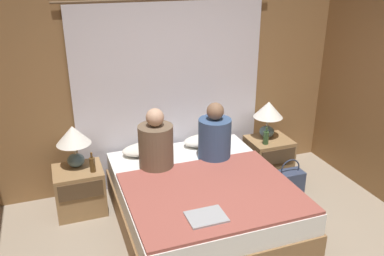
{
  "coord_description": "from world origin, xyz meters",
  "views": [
    {
      "loc": [
        -1.3,
        -2.28,
        2.54
      ],
      "look_at": [
        0.0,
        1.32,
        0.96
      ],
      "focal_mm": 38.0,
      "sensor_mm": 36.0,
      "label": 1
    }
  ],
  "objects_px": {
    "pillow_left": "(148,149)",
    "laptop_on_bed": "(206,217)",
    "lamp_right": "(268,113)",
    "person_left_in_bed": "(156,145)",
    "lamp_left": "(73,139)",
    "person_right_in_bed": "(215,136)",
    "nightstand_right": "(268,157)",
    "nightstand_left": "(80,190)",
    "beer_bottle_on_right_stand": "(266,138)",
    "handbag_on_floor": "(289,181)",
    "bed": "(201,202)",
    "beer_bottle_on_left_stand": "(92,164)",
    "pillow_right": "(207,140)"
  },
  "relations": [
    {
      "from": "person_left_in_bed",
      "to": "beer_bottle_on_right_stand",
      "type": "xyz_separation_m",
      "value": [
        1.39,
        0.15,
        -0.19
      ]
    },
    {
      "from": "pillow_left",
      "to": "person_left_in_bed",
      "type": "height_order",
      "value": "person_left_in_bed"
    },
    {
      "from": "nightstand_right",
      "to": "pillow_right",
      "type": "xyz_separation_m",
      "value": [
        -0.79,
        0.11,
        0.32
      ]
    },
    {
      "from": "nightstand_right",
      "to": "person_right_in_bed",
      "type": "xyz_separation_m",
      "value": [
        -0.85,
        -0.26,
        0.52
      ]
    },
    {
      "from": "pillow_left",
      "to": "handbag_on_floor",
      "type": "relative_size",
      "value": 1.37
    },
    {
      "from": "bed",
      "to": "nightstand_right",
      "type": "height_order",
      "value": "bed"
    },
    {
      "from": "pillow_right",
      "to": "person_left_in_bed",
      "type": "distance_m",
      "value": 0.83
    },
    {
      "from": "pillow_left",
      "to": "handbag_on_floor",
      "type": "bearing_deg",
      "value": -18.95
    },
    {
      "from": "person_left_in_bed",
      "to": "person_right_in_bed",
      "type": "bearing_deg",
      "value": 0.0
    },
    {
      "from": "bed",
      "to": "nightstand_right",
      "type": "xyz_separation_m",
      "value": [
        1.15,
        0.66,
        0.0
      ]
    },
    {
      "from": "lamp_left",
      "to": "person_right_in_bed",
      "type": "height_order",
      "value": "person_right_in_bed"
    },
    {
      "from": "lamp_right",
      "to": "person_left_in_bed",
      "type": "distance_m",
      "value": 1.55
    },
    {
      "from": "nightstand_right",
      "to": "pillow_left",
      "type": "distance_m",
      "value": 1.55
    },
    {
      "from": "bed",
      "to": "nightstand_right",
      "type": "relative_size",
      "value": 3.74
    },
    {
      "from": "bed",
      "to": "handbag_on_floor",
      "type": "distance_m",
      "value": 1.22
    },
    {
      "from": "nightstand_right",
      "to": "lamp_left",
      "type": "relative_size",
      "value": 1.1
    },
    {
      "from": "pillow_right",
      "to": "beer_bottle_on_right_stand",
      "type": "relative_size",
      "value": 2.67
    },
    {
      "from": "lamp_right",
      "to": "beer_bottle_on_left_stand",
      "type": "height_order",
      "value": "lamp_right"
    },
    {
      "from": "bed",
      "to": "beer_bottle_on_right_stand",
      "type": "bearing_deg",
      "value": 28.2
    },
    {
      "from": "nightstand_right",
      "to": "beer_bottle_on_right_stand",
      "type": "height_order",
      "value": "beer_bottle_on_right_stand"
    },
    {
      "from": "pillow_left",
      "to": "handbag_on_floor",
      "type": "distance_m",
      "value": 1.7
    },
    {
      "from": "nightstand_right",
      "to": "person_left_in_bed",
      "type": "xyz_separation_m",
      "value": [
        -1.51,
        -0.26,
        0.53
      ]
    },
    {
      "from": "bed",
      "to": "beer_bottle_on_left_stand",
      "type": "distance_m",
      "value": 1.19
    },
    {
      "from": "person_left_in_bed",
      "to": "beer_bottle_on_right_stand",
      "type": "relative_size",
      "value": 3.07
    },
    {
      "from": "nightstand_right",
      "to": "person_right_in_bed",
      "type": "bearing_deg",
      "value": -163.24
    },
    {
      "from": "beer_bottle_on_right_stand",
      "to": "laptop_on_bed",
      "type": "height_order",
      "value": "beer_bottle_on_right_stand"
    },
    {
      "from": "pillow_right",
      "to": "pillow_left",
      "type": "bearing_deg",
      "value": 180.0
    },
    {
      "from": "laptop_on_bed",
      "to": "handbag_on_floor",
      "type": "bearing_deg",
      "value": 32.24
    },
    {
      "from": "person_right_in_bed",
      "to": "bed",
      "type": "bearing_deg",
      "value": -127.11
    },
    {
      "from": "nightstand_right",
      "to": "beer_bottle_on_right_stand",
      "type": "bearing_deg",
      "value": -138.78
    },
    {
      "from": "person_right_in_bed",
      "to": "nightstand_left",
      "type": "bearing_deg",
      "value": 170.04
    },
    {
      "from": "laptop_on_bed",
      "to": "nightstand_left",
      "type": "bearing_deg",
      "value": 125.45
    },
    {
      "from": "bed",
      "to": "handbag_on_floor",
      "type": "height_order",
      "value": "bed"
    },
    {
      "from": "bed",
      "to": "beer_bottle_on_left_stand",
      "type": "bearing_deg",
      "value": 150.96
    },
    {
      "from": "lamp_left",
      "to": "laptop_on_bed",
      "type": "relative_size",
      "value": 1.42
    },
    {
      "from": "pillow_left",
      "to": "lamp_left",
      "type": "bearing_deg",
      "value": -178.13
    },
    {
      "from": "nightstand_right",
      "to": "pillow_right",
      "type": "distance_m",
      "value": 0.86
    },
    {
      "from": "nightstand_right",
      "to": "lamp_left",
      "type": "height_order",
      "value": "lamp_left"
    },
    {
      "from": "pillow_right",
      "to": "handbag_on_floor",
      "type": "xyz_separation_m",
      "value": [
        0.83,
        -0.54,
        -0.43
      ]
    },
    {
      "from": "bed",
      "to": "beer_bottle_on_right_stand",
      "type": "height_order",
      "value": "beer_bottle_on_right_stand"
    },
    {
      "from": "bed",
      "to": "beer_bottle_on_left_stand",
      "type": "height_order",
      "value": "beer_bottle_on_left_stand"
    },
    {
      "from": "nightstand_left",
      "to": "nightstand_right",
      "type": "height_order",
      "value": "same"
    },
    {
      "from": "nightstand_left",
      "to": "pillow_left",
      "type": "distance_m",
      "value": 0.86
    },
    {
      "from": "nightstand_left",
      "to": "beer_bottle_on_left_stand",
      "type": "relative_size",
      "value": 2.34
    },
    {
      "from": "lamp_left",
      "to": "beer_bottle_on_left_stand",
      "type": "relative_size",
      "value": 2.12
    },
    {
      "from": "laptop_on_bed",
      "to": "person_left_in_bed",
      "type": "bearing_deg",
      "value": 97.6
    },
    {
      "from": "pillow_left",
      "to": "laptop_on_bed",
      "type": "relative_size",
      "value": 1.77
    },
    {
      "from": "bed",
      "to": "beer_bottle_on_left_stand",
      "type": "relative_size",
      "value": 8.73
    },
    {
      "from": "pillow_right",
      "to": "handbag_on_floor",
      "type": "relative_size",
      "value": 1.37
    },
    {
      "from": "beer_bottle_on_right_stand",
      "to": "lamp_right",
      "type": "bearing_deg",
      "value": 57.62
    }
  ]
}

